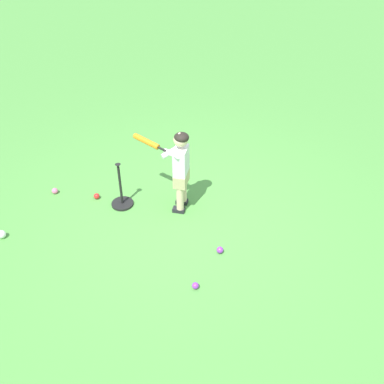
{
  "coord_description": "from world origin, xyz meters",
  "views": [
    {
      "loc": [
        1.71,
        3.73,
        3.58
      ],
      "look_at": [
        -0.08,
        -0.02,
        0.45
      ],
      "focal_mm": 41.75,
      "sensor_mm": 36.0,
      "label": 1
    }
  ],
  "objects": [
    {
      "name": "play_ball_by_bucket",
      "position": [
        -0.13,
        0.61,
        0.04
      ],
      "size": [
        0.08,
        0.08,
        0.08
      ],
      "primitive_type": "sphere",
      "color": "purple",
      "rests_on": "ground"
    },
    {
      "name": "play_ball_midfield",
      "position": [
        0.34,
        0.96,
        0.04
      ],
      "size": [
        0.07,
        0.07,
        0.07
      ],
      "primitive_type": "sphere",
      "color": "purple",
      "rests_on": "ground"
    },
    {
      "name": "batting_tee",
      "position": [
        0.58,
        -0.7,
        0.1
      ],
      "size": [
        0.28,
        0.28,
        0.62
      ],
      "color": "black",
      "rests_on": "ground"
    },
    {
      "name": "ground_plane",
      "position": [
        0.0,
        0.0,
        0.0
      ],
      "size": [
        40.0,
        40.0,
        0.0
      ],
      "primitive_type": "plane",
      "color": "#519942"
    },
    {
      "name": "play_ball_near_batter",
      "position": [
        0.85,
        -0.96,
        0.04
      ],
      "size": [
        0.08,
        0.08,
        0.08
      ],
      "primitive_type": "sphere",
      "color": "red",
      "rests_on": "ground"
    },
    {
      "name": "child_batter",
      "position": [
        -0.06,
        -0.34,
        0.65
      ],
      "size": [
        0.55,
        0.7,
        1.08
      ],
      "color": "#232328",
      "rests_on": "ground"
    },
    {
      "name": "play_ball_far_right",
      "position": [
        2.05,
        -0.71,
        0.05
      ],
      "size": [
        0.1,
        0.1,
        0.1
      ],
      "primitive_type": "sphere",
      "color": "white",
      "rests_on": "ground"
    },
    {
      "name": "play_ball_behind_batter",
      "position": [
        1.31,
        -1.31,
        0.04
      ],
      "size": [
        0.08,
        0.08,
        0.08
      ],
      "primitive_type": "sphere",
      "color": "pink",
      "rests_on": "ground"
    }
  ]
}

